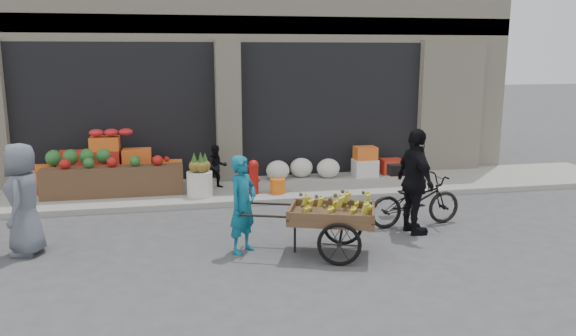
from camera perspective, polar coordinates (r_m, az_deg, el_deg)
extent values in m
plane|color=#424244|center=(8.32, -2.38, -9.47)|extent=(80.00, 80.00, 0.00)
cube|color=gray|center=(12.19, -5.50, -2.32)|extent=(18.00, 2.20, 0.12)
cube|color=beige|center=(15.92, -7.39, 13.41)|extent=(14.00, 6.00, 7.00)
cube|color=gray|center=(13.08, -6.42, 14.25)|extent=(14.00, 0.30, 0.40)
cube|color=black|center=(13.78, -16.84, 5.66)|extent=(4.40, 1.60, 3.10)
cube|color=black|center=(14.22, 3.55, 6.31)|extent=(4.40, 1.60, 3.10)
cube|color=beige|center=(12.94, -6.14, 5.73)|extent=(0.55, 0.80, 3.22)
cube|color=brown|center=(11.96, -17.32, -1.31)|extent=(2.80, 0.45, 0.60)
sphere|color=#1E5923|center=(12.45, -20.43, 1.05)|extent=(0.34, 0.34, 0.34)
cylinder|color=silver|center=(11.58, -8.95, -1.59)|extent=(0.52, 0.52, 0.50)
cylinder|color=#A5140F|center=(11.62, -3.52, -1.26)|extent=(0.20, 0.20, 0.56)
sphere|color=#A5140F|center=(11.55, -3.54, 0.28)|extent=(0.22, 0.22, 0.22)
cylinder|color=orange|center=(11.68, -1.05, -1.83)|extent=(0.32, 0.32, 0.30)
ellipsoid|color=silver|center=(12.97, 1.56, -0.14)|extent=(1.70, 0.60, 0.44)
imported|color=black|center=(12.14, -7.24, 0.12)|extent=(0.51, 0.43, 0.93)
cube|color=brown|center=(8.44, 4.49, -5.01)|extent=(1.48, 1.21, 0.11)
torus|color=black|center=(8.08, 5.23, -7.75)|extent=(0.62, 0.27, 0.64)
torus|color=black|center=(8.94, 5.58, -5.83)|extent=(0.62, 0.27, 0.64)
cylinder|color=black|center=(8.59, 0.70, -6.91)|extent=(0.05, 0.05, 0.53)
imported|color=#10617B|center=(8.49, -4.61, -3.72)|extent=(0.64, 0.64, 1.50)
imported|color=slate|center=(9.26, -25.29, -2.89)|extent=(0.57, 0.85, 1.70)
imported|color=black|center=(10.09, 12.80, -3.26)|extent=(1.76, 0.75, 0.90)
imported|color=black|center=(9.55, 12.80, -1.38)|extent=(0.53, 1.08, 1.78)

